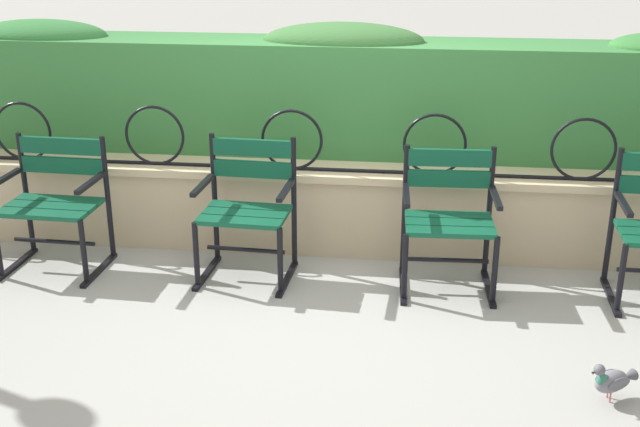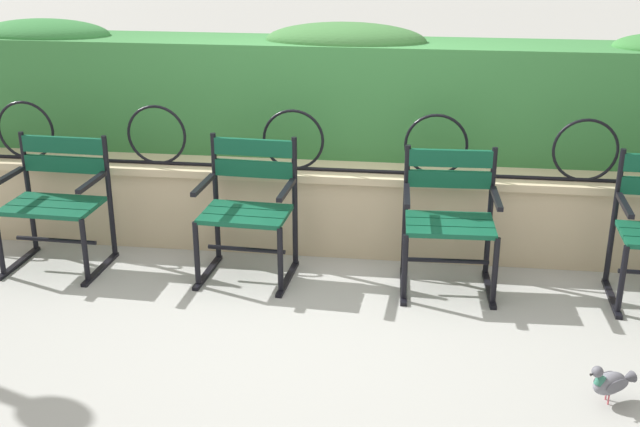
{
  "view_description": "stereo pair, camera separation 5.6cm",
  "coord_description": "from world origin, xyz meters",
  "px_view_note": "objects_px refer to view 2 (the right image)",
  "views": [
    {
      "loc": [
        0.54,
        -4.31,
        2.24
      ],
      "look_at": [
        0.0,
        0.14,
        0.55
      ],
      "focal_mm": 45.12,
      "sensor_mm": 36.0,
      "label": 1
    },
    {
      "loc": [
        0.6,
        -4.3,
        2.24
      ],
      "look_at": [
        0.0,
        0.14,
        0.55
      ],
      "focal_mm": 45.12,
      "sensor_mm": 36.0,
      "label": 2
    }
  ],
  "objects_px": {
    "park_chair_centre_right": "(449,217)",
    "pigeon_near_chairs": "(610,382)",
    "park_chair_centre_left": "(248,206)",
    "park_chair_leftmost": "(57,198)"
  },
  "relations": [
    {
      "from": "park_chair_centre_left",
      "to": "pigeon_near_chairs",
      "type": "distance_m",
      "value": 2.42
    },
    {
      "from": "park_chair_centre_right",
      "to": "pigeon_near_chairs",
      "type": "bearing_deg",
      "value": -57.95
    },
    {
      "from": "park_chair_centre_right",
      "to": "pigeon_near_chairs",
      "type": "height_order",
      "value": "park_chair_centre_right"
    },
    {
      "from": "park_chair_centre_left",
      "to": "park_chair_leftmost",
      "type": "bearing_deg",
      "value": -179.19
    },
    {
      "from": "park_chair_leftmost",
      "to": "park_chair_centre_left",
      "type": "bearing_deg",
      "value": 0.81
    },
    {
      "from": "park_chair_centre_left",
      "to": "pigeon_near_chairs",
      "type": "bearing_deg",
      "value": -31.19
    },
    {
      "from": "park_chair_centre_right",
      "to": "pigeon_near_chairs",
      "type": "relative_size",
      "value": 3.35
    },
    {
      "from": "park_chair_leftmost",
      "to": "pigeon_near_chairs",
      "type": "distance_m",
      "value": 3.56
    },
    {
      "from": "park_chair_centre_left",
      "to": "park_chair_centre_right",
      "type": "bearing_deg",
      "value": -0.47
    },
    {
      "from": "park_chair_centre_right",
      "to": "pigeon_near_chairs",
      "type": "xyz_separation_m",
      "value": [
        0.77,
        -1.23,
        -0.35
      ]
    }
  ]
}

